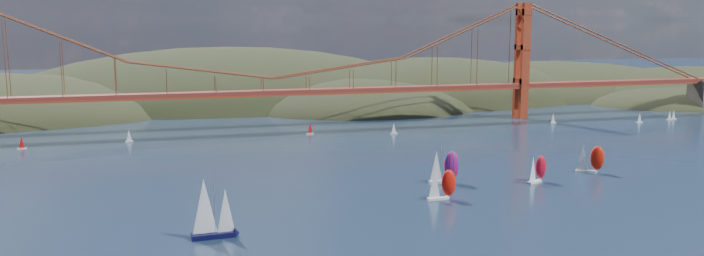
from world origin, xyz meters
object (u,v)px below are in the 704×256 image
Objects in this scene: sloop_navy at (211,209)px; racer_0 at (441,184)px; racer_1 at (537,168)px; racer_2 at (590,158)px; racer_rwb at (444,166)px.

sloop_navy reaches higher than racer_0.
racer_1 is 23.84m from racer_2.
racer_2 is at bearing -7.52° from racer_1.
racer_0 is 18.88m from racer_rwb.
sloop_navy reaches higher than racer_rwb.
racer_1 is 27.27m from racer_rwb.
sloop_navy is at bearing -136.03° from racer_2.
racer_2 is (57.16, 17.57, 0.25)m from racer_0.
racer_2 is (118.03, 33.94, -2.00)m from sloop_navy.
racer_1 is at bearing -134.38° from racer_2.
racer_rwb is (-26.41, 6.74, 0.84)m from racer_1.
racer_2 is (22.71, 7.24, 0.35)m from racer_1.
sloop_navy is 99.02m from racer_1.
racer_2 is 49.13m from racer_rwb.
sloop_navy is 1.67× the size of racer_1.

